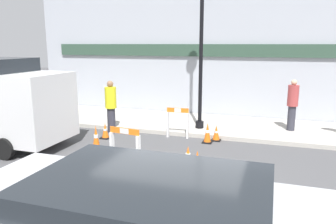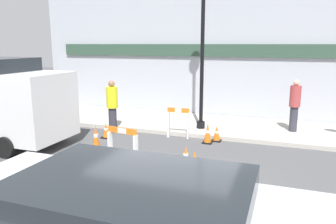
% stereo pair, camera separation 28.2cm
% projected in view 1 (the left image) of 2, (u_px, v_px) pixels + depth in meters
% --- Properties ---
extents(ground_plane, '(60.00, 60.00, 0.00)m').
position_uv_depth(ground_plane, '(179.00, 202.00, 6.46)').
color(ground_plane, '#4C4C4F').
extents(sidewalk_slab, '(18.00, 3.26, 0.14)m').
position_uv_depth(sidewalk_slab, '(226.00, 126.00, 12.15)').
color(sidewalk_slab, '#ADA89E').
rests_on(sidewalk_slab, ground_plane).
extents(storefront_facade, '(18.00, 0.22, 5.50)m').
position_uv_depth(storefront_facade, '(234.00, 52.00, 13.18)').
color(storefront_facade, '#A3A8B2').
rests_on(storefront_facade, ground_plane).
extents(streetlamp_post, '(0.44, 0.44, 6.18)m').
position_uv_depth(streetlamp_post, '(202.00, 13.00, 10.83)').
color(streetlamp_post, black).
rests_on(streetlamp_post, sidewalk_slab).
extents(barricade_0, '(0.74, 0.18, 1.01)m').
position_uv_depth(barricade_0, '(178.00, 122.00, 10.81)').
color(barricade_0, white).
rests_on(barricade_0, ground_plane).
extents(barricade_1, '(0.84, 0.24, 1.05)m').
position_uv_depth(barricade_1, '(125.00, 147.00, 8.08)').
color(barricade_1, white).
rests_on(barricade_1, ground_plane).
extents(traffic_cone_0, '(0.30, 0.30, 0.52)m').
position_uv_depth(traffic_cone_0, '(197.00, 161.00, 7.99)').
color(traffic_cone_0, black).
rests_on(traffic_cone_0, ground_plane).
extents(traffic_cone_1, '(0.30, 0.30, 0.51)m').
position_uv_depth(traffic_cone_1, '(216.00, 133.00, 10.52)').
color(traffic_cone_1, black).
rests_on(traffic_cone_1, ground_plane).
extents(traffic_cone_2, '(0.30, 0.30, 0.52)m').
position_uv_depth(traffic_cone_2, '(188.00, 157.00, 8.34)').
color(traffic_cone_2, black).
rests_on(traffic_cone_2, ground_plane).
extents(traffic_cone_3, '(0.30, 0.30, 0.51)m').
position_uv_depth(traffic_cone_3, '(105.00, 131.00, 10.77)').
color(traffic_cone_3, black).
rests_on(traffic_cone_3, ground_plane).
extents(traffic_cone_4, '(0.30, 0.30, 0.65)m').
position_uv_depth(traffic_cone_4, '(207.00, 133.00, 10.28)').
color(traffic_cone_4, black).
rests_on(traffic_cone_4, ground_plane).
extents(traffic_cone_5, '(0.30, 0.30, 0.74)m').
position_uv_depth(traffic_cone_5, '(96.00, 138.00, 9.55)').
color(traffic_cone_5, black).
rests_on(traffic_cone_5, ground_plane).
extents(person_worker, '(0.52, 0.52, 1.83)m').
position_uv_depth(person_worker, '(111.00, 105.00, 11.36)').
color(person_worker, '#33333D').
rests_on(person_worker, ground_plane).
extents(person_pedestrian, '(0.46, 0.46, 1.76)m').
position_uv_depth(person_pedestrian, '(292.00, 103.00, 11.12)').
color(person_pedestrian, '#33333D').
rests_on(person_pedestrian, sidewalk_slab).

